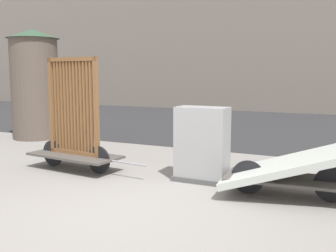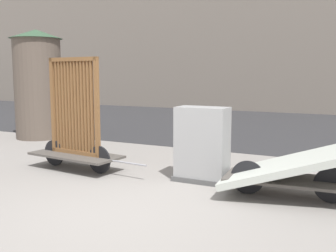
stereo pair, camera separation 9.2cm
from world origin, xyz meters
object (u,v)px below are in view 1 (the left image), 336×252
object	(u,v)px
utility_cabinet	(202,147)
advertising_column	(35,83)
bike_cart_with_mattress	(289,168)
bike_cart_with_bedframe	(74,132)

from	to	relation	value
utility_cabinet	advertising_column	distance (m)	6.05
utility_cabinet	advertising_column	xyz separation A→B (m)	(-5.60, 2.11, 0.92)
bike_cart_with_mattress	advertising_column	world-z (taller)	advertising_column
bike_cart_with_bedframe	advertising_column	distance (m)	4.12
bike_cart_with_bedframe	bike_cart_with_mattress	distance (m)	3.77
bike_cart_with_mattress	advertising_column	xyz separation A→B (m)	(-7.02, 2.41, 1.06)
utility_cabinet	advertising_column	bearing A→B (deg)	159.38
bike_cart_with_bedframe	bike_cart_with_mattress	size ratio (longest dim) A/B	0.98
bike_cart_with_bedframe	utility_cabinet	world-z (taller)	bike_cart_with_bedframe
bike_cart_with_bedframe	bike_cart_with_mattress	bearing A→B (deg)	5.47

